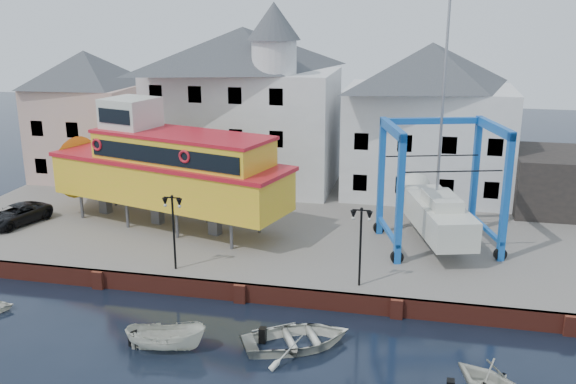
# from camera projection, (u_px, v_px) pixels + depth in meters

# --- Properties ---
(ground) EXTENTS (140.00, 140.00, 0.00)m
(ground) POSITION_uv_depth(u_px,v_px,m) (240.00, 302.00, 33.25)
(ground) COLOR black
(ground) RESTS_ON ground
(hardstanding) EXTENTS (44.00, 22.00, 1.00)m
(hardstanding) POSITION_uv_depth(u_px,v_px,m) (286.00, 224.00, 43.42)
(hardstanding) COLOR #676159
(hardstanding) RESTS_ON ground
(quay_wall) EXTENTS (44.00, 0.47, 1.00)m
(quay_wall) POSITION_uv_depth(u_px,v_px,m) (241.00, 292.00, 33.21)
(quay_wall) COLOR maroon
(quay_wall) RESTS_ON ground
(building_pink) EXTENTS (8.00, 7.00, 10.30)m
(building_pink) POSITION_uv_depth(u_px,v_px,m) (89.00, 115.00, 52.06)
(building_pink) COLOR #C09A95
(building_pink) RESTS_ON hardstanding
(building_white_main) EXTENTS (14.00, 8.30, 14.00)m
(building_white_main) POSITION_uv_depth(u_px,v_px,m) (245.00, 105.00, 49.40)
(building_white_main) COLOR white
(building_white_main) RESTS_ON hardstanding
(building_white_right) EXTENTS (12.00, 8.00, 11.20)m
(building_white_right) POSITION_uv_depth(u_px,v_px,m) (428.00, 120.00, 47.34)
(building_white_right) COLOR white
(building_white_right) RESTS_ON hardstanding
(shed_dark) EXTENTS (8.00, 7.00, 4.00)m
(shed_dark) POSITION_uv_depth(u_px,v_px,m) (572.00, 182.00, 44.44)
(shed_dark) COLOR black
(shed_dark) RESTS_ON hardstanding
(lamp_post_left) EXTENTS (1.12, 0.32, 4.20)m
(lamp_post_left) POSITION_uv_depth(u_px,v_px,m) (173.00, 213.00, 34.01)
(lamp_post_left) COLOR black
(lamp_post_left) RESTS_ON hardstanding
(lamp_post_right) EXTENTS (1.12, 0.32, 4.20)m
(lamp_post_right) POSITION_uv_depth(u_px,v_px,m) (361.00, 227.00, 31.97)
(lamp_post_right) COLOR black
(lamp_post_right) RESTS_ON hardstanding
(tour_boat) EXTENTS (19.10, 9.38, 8.10)m
(tour_boat) POSITION_uv_depth(u_px,v_px,m) (155.00, 167.00, 41.09)
(tour_boat) COLOR #59595E
(tour_boat) RESTS_ON hardstanding
(travel_lift) EXTENTS (7.78, 9.66, 14.16)m
(travel_lift) POSITION_uv_depth(u_px,v_px,m) (434.00, 204.00, 38.32)
(travel_lift) COLOR #1066B2
(travel_lift) RESTS_ON hardstanding
(van) EXTENTS (3.40, 5.03, 1.28)m
(van) POSITION_uv_depth(u_px,v_px,m) (16.00, 215.00, 41.78)
(van) COLOR black
(van) RESTS_ON hardstanding
(motorboat_a) EXTENTS (3.80, 1.97, 1.40)m
(motorboat_a) POSITION_uv_depth(u_px,v_px,m) (167.00, 350.00, 28.68)
(motorboat_a) COLOR silver
(motorboat_a) RESTS_ON ground
(motorboat_b) EXTENTS (6.05, 5.45, 1.03)m
(motorboat_b) POSITION_uv_depth(u_px,v_px,m) (297.00, 346.00, 28.94)
(motorboat_b) COLOR silver
(motorboat_b) RESTS_ON ground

